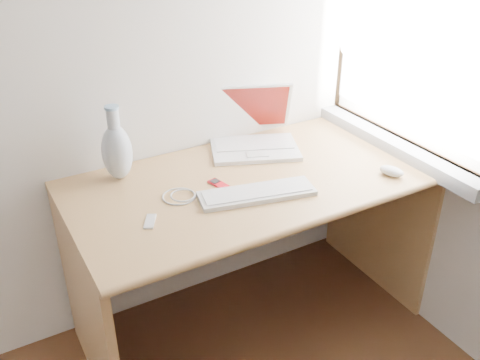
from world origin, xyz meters
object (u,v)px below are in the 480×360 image
vase (117,150)px  desk (243,214)px  external_keyboard (257,193)px  laptop (249,135)px

vase → desk: bearing=-19.7°
external_keyboard → vase: (-0.40, 0.38, 0.11)m
desk → laptop: 0.35m
desk → vase: vase is taller
vase → laptop: bearing=-0.1°
desk → laptop: bearing=52.5°
laptop → external_keyboard: 0.43m
desk → vase: bearing=160.3°
laptop → vase: 0.59m
laptop → vase: size_ratio=1.47×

